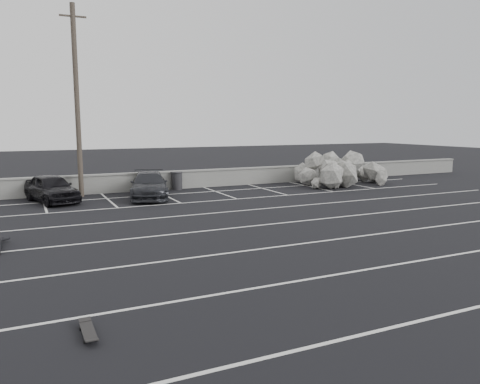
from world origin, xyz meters
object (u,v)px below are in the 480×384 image
car_right (149,185)px  utility_pole (77,101)px  car_left (52,188)px  trash_bin (177,181)px  riprap_pile (339,174)px  skateboard (88,331)px

car_right → utility_pole: 5.63m
car_left → trash_bin: size_ratio=3.88×
car_left → utility_pole: (1.52, 1.20, 4.26)m
trash_bin → car_right: bearing=-134.1°
car_left → riprap_pile: (16.85, -0.52, -0.05)m
riprap_pile → utility_pole: bearing=173.6°
car_left → car_right: car_left is taller
car_right → trash_bin: bearing=60.0°
utility_pole → trash_bin: (5.35, 0.40, -4.41)m
utility_pole → riprap_pile: size_ratio=1.61×
utility_pole → skateboard: 17.88m
car_left → car_right: (4.65, -0.69, -0.03)m
car_right → trash_bin: 3.19m
car_left → utility_pole: 4.67m
car_right → utility_pole: utility_pole is taller
car_left → skateboard: bearing=-108.3°
car_left → car_right: bearing=-25.4°
car_left → car_right: size_ratio=0.89×
car_right → trash_bin: car_right is taller
utility_pole → skateboard: bearing=-96.3°
trash_bin → skateboard: (-7.23, -17.50, -0.45)m
riprap_pile → skateboard: size_ratio=6.94×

